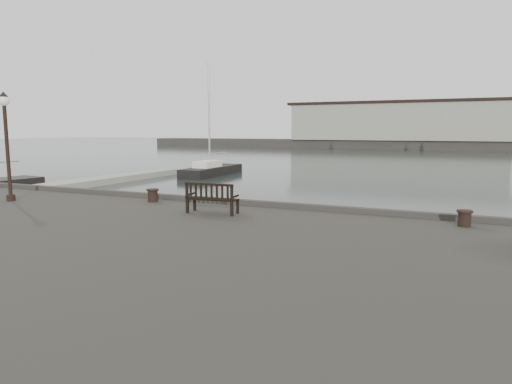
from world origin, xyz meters
TOP-DOWN VIEW (x-y plane):
  - ground at (0.00, 0.00)m, footprint 400.00×400.00m
  - pontoon at (-20.00, 10.00)m, footprint 2.00×24.00m
  - breakwater at (-4.56, 92.00)m, footprint 140.00×9.50m
  - bench at (-1.30, -2.11)m, footprint 1.71×0.68m
  - bollard_left at (-4.53, -0.91)m, footprint 0.54×0.54m
  - bollard_right at (6.09, -0.97)m, footprint 0.54×0.54m
  - lamp_post at (-9.58, -2.93)m, footprint 0.41×0.41m
  - yacht_d at (-15.52, 22.77)m, footprint 2.57×8.73m

SIDE VIEW (x-z plane):
  - ground at x=0.00m, z-range 0.00..0.00m
  - yacht_d at x=-15.52m, z-range -5.28..5.75m
  - pontoon at x=-20.00m, z-range 0.00..0.50m
  - bollard_right at x=6.09m, z-range 1.56..2.01m
  - bollard_left at x=-4.53m, z-range 1.56..2.04m
  - bench at x=-1.30m, z-range 1.39..2.35m
  - lamp_post at x=-9.58m, z-range 2.14..6.21m
  - breakwater at x=-4.56m, z-range -1.80..10.40m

